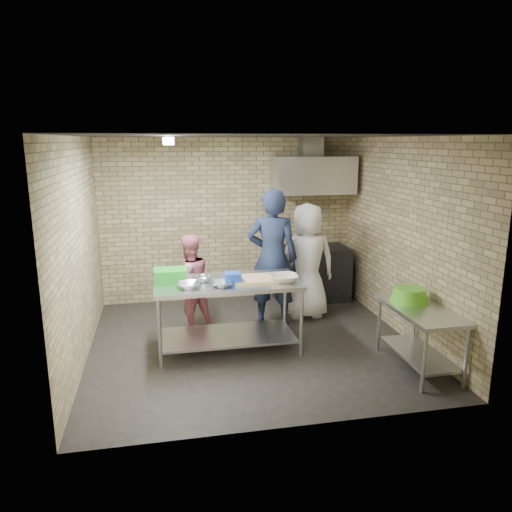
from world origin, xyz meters
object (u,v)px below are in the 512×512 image
Objects in this scene: prep_table at (228,315)px; side_counter at (419,338)px; bottle_red at (312,178)px; man_navy at (272,258)px; woman_pink at (189,283)px; green_crate at (171,275)px; bottle_green at (335,179)px; blue_tub at (232,278)px; stove at (311,273)px; green_basin at (410,295)px; woman_white at (307,261)px.

side_counter is at bearing -25.03° from prep_table.
prep_table is at bearing 154.97° from side_counter.
bottle_red is (-0.40, 2.99, 1.65)m from side_counter.
prep_table is at bearing 62.67° from man_navy.
man_navy is 1.45× the size of woman_pink.
green_crate is 3.55m from bottle_green.
blue_tub is 0.10× the size of man_navy.
bottle_red is at bearing 49.03° from prep_table.
side_counter is 3.15m from woman_pink.
stove is 2.57m from green_basin.
blue_tub is at bearing 162.62° from green_basin.
blue_tub reaches higher than green_basin.
prep_table reaches higher than stove.
green_basin is 2.98m from woman_pink.
woman_pink is at bearing 148.80° from green_basin.
woman_white reaches higher than prep_table.
side_counter is 3.41m from bottle_green.
blue_tub is 0.15× the size of woman_pink.
green_crate is 2.00× the size of blue_tub.
bottle_green is at bearing -119.34° from man_navy.
green_crate is 3.24m from bottle_red.
bottle_red is at bearing 180.00° from bottle_green.
green_crate is 0.88× the size of green_basin.
woman_pink is at bearing 118.37° from blue_tub.
woman_white is (1.35, 0.95, 0.42)m from prep_table.
man_navy is at bearing 20.83° from woman_white.
bottle_green is (0.00, 2.99, 1.64)m from side_counter.
green_basin is at bearing 124.51° from woman_pink.
blue_tub is at bearing -63.43° from prep_table.
side_counter is 1.00× the size of stove.
woman_white is (2.05, 0.83, -0.12)m from green_crate.
bottle_red reaches higher than side_counter.
blue_tub is 1.10m from man_navy.
woman_pink is at bearing 15.81° from man_navy.
green_basin is 2.56× the size of bottle_red.
prep_table is at bearing -9.73° from green_crate.
man_navy is (0.71, 0.84, 0.02)m from blue_tub.
bottle_green is at bearing 33.50° from green_crate.
woman_white is at bearing 22.06° from green_crate.
bottle_green is 0.07× the size of man_navy.
stove is 2.95× the size of green_crate.
side_counter is 2.79m from stove.
woman_pink is (-2.17, -1.20, -1.34)m from bottle_red.
woman_pink is at bearing 145.07° from side_counter.
prep_table is 0.91× the size of man_navy.
stove is at bearing 99.29° from side_counter.
side_counter is at bearing -82.38° from bottle_red.
man_navy reaches higher than woman_white.
woman_pink is (-0.48, 0.90, -0.29)m from blue_tub.
stove is 8.00× the size of bottle_green.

